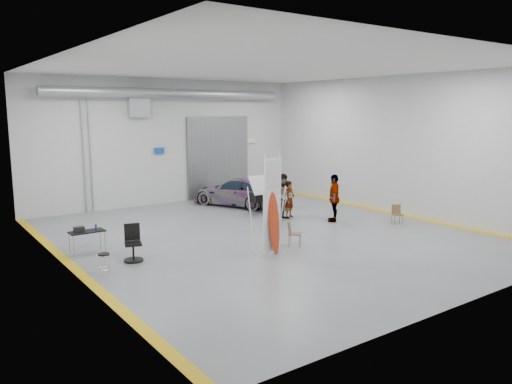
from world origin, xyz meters
TOP-DOWN VIEW (x-y plane):
  - ground at (0.00, 0.00)m, footprint 16.00×16.00m
  - room_shell at (0.24, 2.22)m, footprint 14.02×16.18m
  - sedan_car at (2.37, 5.41)m, footprint 3.52×4.94m
  - person_a at (2.65, 1.88)m, footprint 0.67×0.58m
  - person_b at (2.21, 1.73)m, footprint 0.97×0.76m
  - person_c at (3.63, 0.21)m, footprint 1.14×1.12m
  - surfboard_display at (-1.36, -2.12)m, footprint 0.89×0.45m
  - folding_chair_near at (-0.13, -1.78)m, footprint 0.56×0.63m
  - folding_chair_far at (5.31, -1.65)m, footprint 0.50×0.54m
  - shop_stool at (-6.35, -1.08)m, footprint 0.33×0.33m
  - work_table at (-6.06, 1.57)m, footprint 1.10×0.55m
  - office_chair at (-5.18, -0.19)m, footprint 0.61×0.64m
  - trunk_lid at (2.37, 3.37)m, footprint 1.55×0.94m

SIDE VIEW (x-z plane):
  - ground at x=0.00m, z-range 0.00..0.00m
  - folding_chair_far at x=5.31m, z-range -0.15..0.63m
  - folding_chair_near at x=-0.13m, z-range -0.16..0.69m
  - shop_stool at x=-6.35m, z-range 0.00..0.64m
  - office_chair at x=-5.18m, z-range -0.07..1.04m
  - sedan_car at x=2.37m, z-range 0.00..1.33m
  - work_table at x=-6.06m, z-range 0.24..1.13m
  - person_a at x=2.65m, z-range 0.00..1.57m
  - person_b at x=2.21m, z-range 0.00..1.93m
  - person_c at x=3.63m, z-range 0.00..1.96m
  - surfboard_display at x=-1.36m, z-range -0.31..2.94m
  - trunk_lid at x=2.37m, z-range 1.33..1.37m
  - room_shell at x=0.24m, z-range 1.07..7.08m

